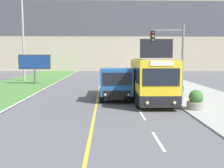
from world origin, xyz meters
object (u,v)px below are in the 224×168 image
billboard_small (35,63)px  planter_round_far (156,81)px  city_bus (152,81)px  planter_round_second (179,91)px  traffic_light_mast (173,54)px  planter_round_third (164,85)px  billboard_large (156,49)px  dump_truck (116,84)px  utility_pole_far (23,40)px  planter_round_near (196,101)px

billboard_small → planter_round_far: 14.43m
city_bus → billboard_small: size_ratio=1.63×
city_bus → planter_round_second: bearing=38.7°
planter_round_second → planter_round_far: size_ratio=0.99×
traffic_light_mast → planter_round_third: traffic_light_mast is taller
city_bus → planter_round_second: (2.47, 1.97, -1.02)m
billboard_large → traffic_light_mast: bearing=-98.3°
dump_truck → billboard_small: 14.71m
planter_round_second → planter_round_third: 4.48m
utility_pole_far → planter_round_near: 26.46m
traffic_light_mast → planter_round_third: bearing=81.3°
traffic_light_mast → planter_round_second: traffic_light_mast is taller
city_bus → traffic_light_mast: 2.39m
traffic_light_mast → billboard_small: size_ratio=1.45×
city_bus → planter_round_second: 3.32m
billboard_large → planter_round_near: billboard_large is taller
planter_round_near → planter_round_second: planter_round_near is taller
planter_round_near → planter_round_third: bearing=89.9°
utility_pole_far → dump_truck: bearing=-53.1°
billboard_small → dump_truck: bearing=-50.8°
city_bus → planter_round_far: size_ratio=5.10×
planter_round_near → planter_round_far: size_ratio=1.00×
traffic_light_mast → billboard_large: bearing=81.7°
traffic_light_mast → dump_truck: bearing=146.2°
billboard_large → billboard_small: billboard_large is taller
planter_round_second → planter_round_far: bearing=90.6°
billboard_small → planter_round_second: (14.25, -11.01, -1.96)m
billboard_small → traffic_light_mast: bearing=-46.9°
dump_truck → billboard_large: (7.21, 21.37, 3.17)m
planter_round_far → dump_truck: bearing=-117.8°
dump_truck → utility_pole_far: bearing=126.9°
traffic_light_mast → planter_round_far: traffic_light_mast is taller
city_bus → traffic_light_mast: (1.20, -0.87, 1.88)m
dump_truck → traffic_light_mast: bearing=-33.8°
dump_truck → utility_pole_far: (-11.88, 15.79, 4.22)m
traffic_light_mast → planter_round_second: 4.25m
billboard_large → planter_round_near: (-2.38, -25.50, -3.80)m
planter_round_second → planter_round_third: size_ratio=1.06×
traffic_light_mast → utility_pole_far: bearing=130.5°
utility_pole_far → planter_round_near: utility_pole_far is taller
planter_round_far → planter_round_second: bearing=-89.4°
dump_truck → planter_round_near: bearing=-40.5°
traffic_light_mast → planter_round_far: (1.16, 11.80, -2.90)m
planter_round_third → planter_round_near: bearing=-90.1°
planter_round_far → billboard_small: bearing=171.7°
planter_round_near → billboard_small: bearing=132.3°
dump_truck → traffic_light_mast: size_ratio=1.22×
traffic_light_mast → planter_round_third: (1.12, 7.32, -2.93)m
traffic_light_mast → planter_round_near: size_ratio=4.52×
billboard_small → planter_round_far: bearing=-8.3°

